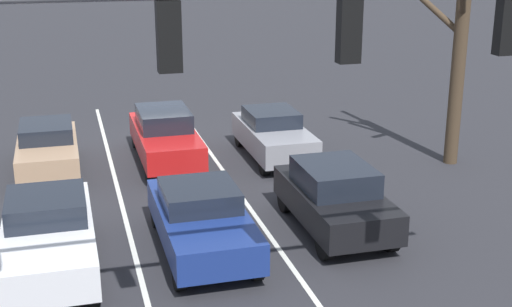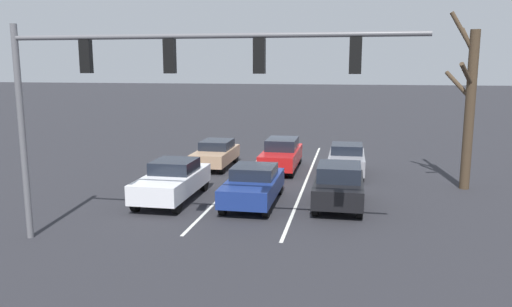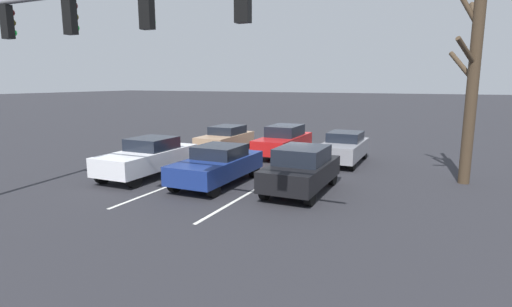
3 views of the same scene
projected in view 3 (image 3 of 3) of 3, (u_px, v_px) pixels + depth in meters
ground_plane at (290, 152)px, 22.71m from camera, size 240.00×240.00×0.00m
lane_stripe_left_divider at (300, 164)px, 19.28m from camera, size 0.12×18.21×0.01m
lane_stripe_center_divider at (240, 159)px, 20.61m from camera, size 0.12×18.21×0.01m
car_white_rightlane_front at (149, 157)px, 16.79m from camera, size 1.87×4.70×1.60m
car_black_leftlane_front at (301, 169)px, 14.35m from camera, size 1.84×4.08×1.64m
car_navy_midlane_front at (218, 164)px, 15.48m from camera, size 1.87×4.48×1.49m
car_red_midlane_second at (284, 140)px, 21.35m from camera, size 1.74×4.68×1.63m
car_tan_rightlane_second at (226, 138)px, 22.82m from camera, size 1.73×4.09×1.44m
car_gray_leftlane_second at (344, 147)px, 19.48m from camera, size 1.73×4.10×1.51m
traffic_signal_gantry at (55, 40)px, 10.91m from camera, size 11.94×0.37×6.61m
bare_tree_near at (471, 84)px, 15.10m from camera, size 1.27×2.77×7.68m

